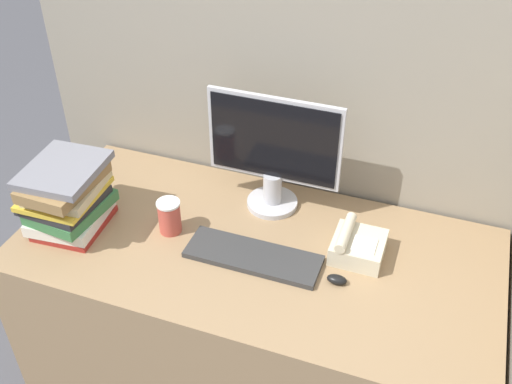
# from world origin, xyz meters

# --- Properties ---
(cubicle_panel_rear) EXTENTS (2.05, 0.04, 1.63)m
(cubicle_panel_rear) POSITION_xyz_m (0.00, 0.83, 0.81)
(cubicle_panel_rear) COLOR gray
(cubicle_panel_rear) RESTS_ON ground_plane
(desk) EXTENTS (1.65, 0.80, 0.76)m
(desk) POSITION_xyz_m (0.00, 0.40, 0.38)
(desk) COLOR #937551
(desk) RESTS_ON ground_plane
(monitor) EXTENTS (0.49, 0.19, 0.45)m
(monitor) POSITION_xyz_m (-0.02, 0.65, 0.98)
(monitor) COLOR #B7B7BC
(monitor) RESTS_ON desk
(keyboard) EXTENTS (0.46, 0.15, 0.02)m
(keyboard) POSITION_xyz_m (0.01, 0.34, 0.77)
(keyboard) COLOR #333333
(keyboard) RESTS_ON desk
(mouse) EXTENTS (0.07, 0.04, 0.03)m
(mouse) POSITION_xyz_m (0.30, 0.33, 0.78)
(mouse) COLOR black
(mouse) RESTS_ON desk
(coffee_cup) EXTENTS (0.08, 0.08, 0.13)m
(coffee_cup) POSITION_xyz_m (-0.31, 0.38, 0.82)
(coffee_cup) COLOR #BF4C3F
(coffee_cup) RESTS_ON desk
(book_stack) EXTENTS (0.26, 0.31, 0.25)m
(book_stack) POSITION_xyz_m (-0.65, 0.29, 0.89)
(book_stack) COLOR maroon
(book_stack) RESTS_ON desk
(desk_telephone) EXTENTS (0.17, 0.18, 0.10)m
(desk_telephone) POSITION_xyz_m (0.34, 0.48, 0.80)
(desk_telephone) COLOR beige
(desk_telephone) RESTS_ON desk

